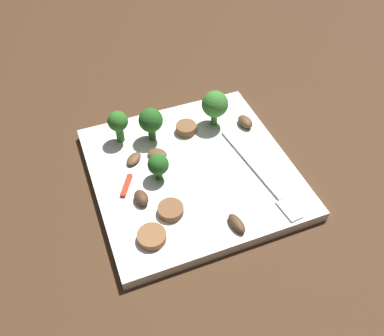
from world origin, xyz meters
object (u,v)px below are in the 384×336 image
at_px(broccoli_floret_1, 215,105).
at_px(mushroom_0, 245,122).
at_px(mushroom_2, 237,223).
at_px(pepper_strip_1, 126,185).
at_px(broccoli_floret_2, 151,121).
at_px(sausage_slice_1, 186,128).
at_px(mushroom_3, 157,154).
at_px(broccoli_floret_0, 158,165).
at_px(sausage_slice_0, 171,210).
at_px(plate, 192,172).
at_px(mushroom_1, 134,159).
at_px(sausage_slice_2, 152,237).
at_px(mushroom_4, 141,198).
at_px(fork, 263,179).
at_px(broccoli_floret_3, 118,123).

distance_m(broccoli_floret_1, mushroom_0, 0.06).
xyz_separation_m(mushroom_2, pepper_strip_1, (-0.11, -0.11, -0.00)).
relative_size(broccoli_floret_2, sausage_slice_1, 1.74).
xyz_separation_m(broccoli_floret_1, mushroom_3, (0.04, -0.10, -0.03)).
xyz_separation_m(broccoli_floret_0, sausage_slice_0, (0.06, -0.00, -0.02)).
xyz_separation_m(broccoli_floret_0, mushroom_3, (-0.04, 0.01, -0.02)).
bearing_deg(mushroom_0, plate, -63.32).
bearing_deg(sausage_slice_0, pepper_strip_1, -146.98).
bearing_deg(mushroom_0, pepper_strip_1, -75.34).
height_order(plate, broccoli_floret_2, broccoli_floret_2).
relative_size(broccoli_floret_2, mushroom_0, 1.85).
bearing_deg(mushroom_1, sausage_slice_2, -6.42).
relative_size(broccoli_floret_1, mushroom_0, 2.00).
bearing_deg(sausage_slice_0, broccoli_floret_0, 175.63).
height_order(sausage_slice_2, mushroom_2, same).
bearing_deg(pepper_strip_1, mushroom_2, 44.52).
distance_m(mushroom_2, mushroom_3, 0.16).
relative_size(sausage_slice_1, mushroom_4, 1.19).
relative_size(broccoli_floret_1, mushroom_1, 2.14).
relative_size(sausage_slice_1, mushroom_3, 1.08).
bearing_deg(plate, fork, 56.33).
bearing_deg(fork, pepper_strip_1, -114.44).
bearing_deg(sausage_slice_0, mushroom_4, -136.59).
bearing_deg(sausage_slice_1, broccoli_floret_1, 91.89).
bearing_deg(mushroom_4, broccoli_floret_3, 178.22).
height_order(mushroom_2, mushroom_3, mushroom_2).
distance_m(broccoli_floret_3, mushroom_1, 0.06).
bearing_deg(mushroom_4, sausage_slice_2, -4.47).
bearing_deg(sausage_slice_0, mushroom_0, 125.84).
height_order(plate, sausage_slice_2, sausage_slice_2).
relative_size(broccoli_floret_0, mushroom_1, 1.49).
relative_size(broccoli_floret_2, sausage_slice_0, 1.63).
bearing_deg(mushroom_1, broccoli_floret_1, 103.39).
relative_size(plate, mushroom_0, 9.35).
distance_m(mushroom_0, mushroom_2, 0.19).
bearing_deg(broccoli_floret_1, broccoli_floret_2, -91.26).
height_order(mushroom_1, mushroom_3, same).
bearing_deg(mushroom_3, sausage_slice_1, 121.03).
bearing_deg(broccoli_floret_1, mushroom_0, 64.61).
distance_m(mushroom_0, mushroom_1, 0.18).
relative_size(broccoli_floret_2, broccoli_floret_3, 1.03).
bearing_deg(mushroom_3, plate, 44.12).
xyz_separation_m(mushroom_1, mushroom_4, (0.07, -0.01, 0.00)).
xyz_separation_m(broccoli_floret_2, sausage_slice_0, (0.14, -0.02, -0.03)).
bearing_deg(fork, plate, -130.38).
relative_size(plate, broccoli_floret_2, 5.05).
xyz_separation_m(plate, broccoli_floret_1, (-0.07, 0.06, 0.05)).
distance_m(plate, broccoli_floret_1, 0.11).
bearing_deg(mushroom_1, mushroom_0, 93.87).
distance_m(broccoli_floret_2, sausage_slice_1, 0.06).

